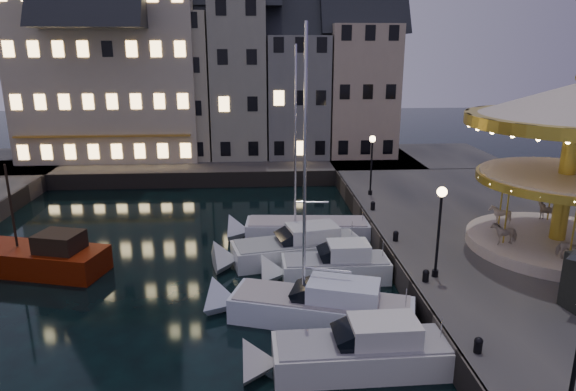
{
  "coord_description": "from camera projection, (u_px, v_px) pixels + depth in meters",
  "views": [
    {
      "loc": [
        -0.75,
        -19.76,
        11.16
      ],
      "look_at": [
        1.0,
        8.0,
        3.2
      ],
      "focal_mm": 32.0,
      "sensor_mm": 36.0,
      "label": 1
    }
  ],
  "objects": [
    {
      "name": "ground",
      "position": [
        277.0,
        318.0,
        22.08
      ],
      "size": [
        160.0,
        160.0,
        0.0
      ],
      "primitive_type": "plane",
      "color": "black",
      "rests_on": "ground"
    },
    {
      "name": "quay_east",
      "position": [
        523.0,
        245.0,
        28.5
      ],
      "size": [
        16.0,
        56.0,
        1.3
      ],
      "primitive_type": "cube",
      "color": "#474442",
      "rests_on": "ground"
    },
    {
      "name": "quay_north",
      "position": [
        179.0,
        165.0,
        48.28
      ],
      "size": [
        44.0,
        12.0,
        1.3
      ],
      "primitive_type": "cube",
      "color": "#474442",
      "rests_on": "ground"
    },
    {
      "name": "quaywall_e",
      "position": [
        381.0,
        249.0,
        28.02
      ],
      "size": [
        0.15,
        44.0,
        1.3
      ],
      "primitive_type": "cube",
      "color": "#47423A",
      "rests_on": "ground"
    },
    {
      "name": "quaywall_n",
      "position": [
        194.0,
        180.0,
        42.65
      ],
      "size": [
        48.0,
        0.15,
        1.3
      ],
      "primitive_type": "cube",
      "color": "#47423A",
      "rests_on": "ground"
    },
    {
      "name": "streetlamp_b",
      "position": [
        440.0,
        219.0,
        22.37
      ],
      "size": [
        0.44,
        0.44,
        4.17
      ],
      "color": "black",
      "rests_on": "quay_east"
    },
    {
      "name": "streetlamp_c",
      "position": [
        372.0,
        157.0,
        35.32
      ],
      "size": [
        0.44,
        0.44,
        4.17
      ],
      "color": "black",
      "rests_on": "quay_east"
    },
    {
      "name": "bollard_a",
      "position": [
        478.0,
        344.0,
        17.24
      ],
      "size": [
        0.3,
        0.3,
        0.57
      ],
      "color": "black",
      "rests_on": "quay_east"
    },
    {
      "name": "bollard_b",
      "position": [
        426.0,
        275.0,
        22.52
      ],
      "size": [
        0.3,
        0.3,
        0.57
      ],
      "color": "black",
      "rests_on": "quay_east"
    },
    {
      "name": "bollard_c",
      "position": [
        396.0,
        235.0,
        27.31
      ],
      "size": [
        0.3,
        0.3,
        0.57
      ],
      "color": "black",
      "rests_on": "quay_east"
    },
    {
      "name": "bollard_d",
      "position": [
        373.0,
        205.0,
        32.59
      ],
      "size": [
        0.3,
        0.3,
        0.57
      ],
      "color": "black",
      "rests_on": "quay_east"
    },
    {
      "name": "townhouse_na",
      "position": [
        53.0,
        87.0,
        47.54
      ],
      "size": [
        5.5,
        8.0,
        12.8
      ],
      "color": "gray",
      "rests_on": "quay_north"
    },
    {
      "name": "townhouse_nb",
      "position": [
        112.0,
        81.0,
        47.74
      ],
      "size": [
        6.16,
        8.0,
        13.8
      ],
      "color": "slate",
      "rests_on": "quay_north"
    },
    {
      "name": "townhouse_nc",
      "position": [
        177.0,
        75.0,
        47.96
      ],
      "size": [
        6.82,
        8.0,
        14.8
      ],
      "color": "#A8A285",
      "rests_on": "quay_north"
    },
    {
      "name": "townhouse_nd",
      "position": [
        239.0,
        70.0,
        48.17
      ],
      "size": [
        5.5,
        8.0,
        15.8
      ],
      "color": "gray",
      "rests_on": "quay_north"
    },
    {
      "name": "townhouse_ne",
      "position": [
        297.0,
        86.0,
        48.92
      ],
      "size": [
        6.16,
        8.0,
        12.8
      ],
      "color": "slate",
      "rests_on": "quay_north"
    },
    {
      "name": "townhouse_nf",
      "position": [
        359.0,
        80.0,
        49.14
      ],
      "size": [
        6.82,
        8.0,
        13.8
      ],
      "color": "tan",
      "rests_on": "quay_north"
    },
    {
      "name": "hotel_corner",
      "position": [
        111.0,
        64.0,
        47.33
      ],
      "size": [
        17.6,
        9.0,
        16.8
      ],
      "color": "#BCB298",
      "rests_on": "quay_north"
    },
    {
      "name": "motorboat_b",
      "position": [
        350.0,
        355.0,
        18.34
      ],
      "size": [
        7.44,
        2.28,
        2.15
      ],
      "color": "silver",
      "rests_on": "ground"
    },
    {
      "name": "motorboat_c",
      "position": [
        312.0,
        307.0,
        21.68
      ],
      "size": [
        8.66,
        4.61,
        11.58
      ],
      "color": "silver",
      "rests_on": "ground"
    },
    {
      "name": "motorboat_d",
      "position": [
        327.0,
        268.0,
        25.61
      ],
      "size": [
        6.35,
        2.11,
        2.15
      ],
      "color": "white",
      "rests_on": "ground"
    },
    {
      "name": "motorboat_e",
      "position": [
        290.0,
        250.0,
        27.86
      ],
      "size": [
        8.15,
        3.88,
        2.15
      ],
      "color": "silver",
      "rests_on": "ground"
    },
    {
      "name": "motorboat_f",
      "position": [
        298.0,
        230.0,
        31.25
      ],
      "size": [
        8.53,
        2.76,
        11.29
      ],
      "color": "silver",
      "rests_on": "ground"
    },
    {
      "name": "red_fishing_boat",
      "position": [
        39.0,
        259.0,
        26.52
      ],
      "size": [
        7.63,
        4.28,
        5.87
      ],
      "color": "#601503",
      "rests_on": "ground"
    },
    {
      "name": "carousel",
      "position": [
        573.0,
        135.0,
        24.75
      ],
      "size": [
        10.13,
        10.13,
        8.87
      ],
      "color": "#C2B29D",
      "rests_on": "quay_east"
    }
  ]
}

